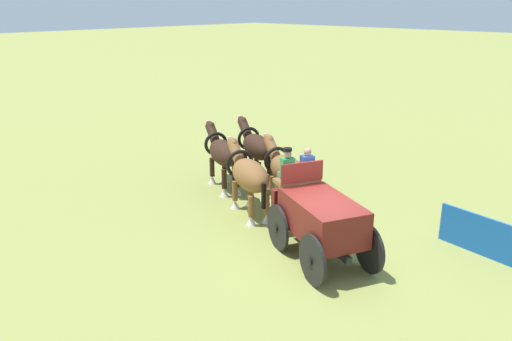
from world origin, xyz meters
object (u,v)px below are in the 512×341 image
Objects in this scene: draft_horse_rear_off at (286,171)px; draft_horse_lead_off at (256,148)px; draft_horse_lead_near at (223,153)px; draft_horse_rear_near at (249,175)px; show_wagon at (319,216)px.

draft_horse_rear_off is 2.60m from draft_horse_lead_off.
draft_horse_lead_off is at bearing -113.95° from draft_horse_lead_near.
draft_horse_lead_off is (-0.53, -1.19, 0.07)m from draft_horse_lead_near.
draft_horse_rear_near is 1.03× the size of draft_horse_rear_off.
show_wagon is 6.07m from draft_horse_lead_off.
show_wagon is 1.85× the size of draft_horse_rear_off.
draft_horse_lead_off is (2.38, -1.06, 0.09)m from draft_horse_rear_off.
draft_horse_lead_near is at bearing 66.05° from draft_horse_lead_off.
draft_horse_lead_off reaches higher than draft_horse_rear_off.
draft_horse_rear_off is 1.00× the size of draft_horse_lead_off.
show_wagon reaches higher than draft_horse_rear_near.
show_wagon is 1.85× the size of draft_horse_lead_off.
draft_horse_rear_near is 2.61m from draft_horse_lead_near.
draft_horse_lead_near is 1.30m from draft_horse_lead_off.
draft_horse_lead_near is (2.39, -1.06, 0.01)m from draft_horse_rear_near.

